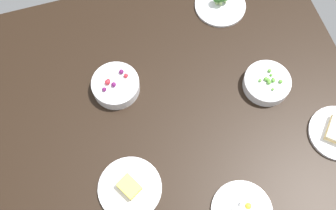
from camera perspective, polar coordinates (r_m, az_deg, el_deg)
The scene contains 5 objects.
dining_table at distance 142.52cm, azimuth -0.00°, elevation -0.63°, with size 135.94×113.81×4.00cm, color black.
bowl_peas at distance 146.22cm, azimuth 13.93°, elevation 3.09°, with size 16.72×16.72×5.65cm.
plate_broccoli at distance 162.70cm, azimuth 7.49°, elevation 14.12°, with size 20.01×20.01×6.87cm.
bowl_berries at distance 142.41cm, azimuth -7.48°, elevation 2.81°, with size 16.94×16.94×6.58cm.
plate_cheese at distance 131.63cm, azimuth -5.47°, elevation -11.70°, with size 20.66×20.66×4.78cm.
Camera 1 is at (15.74, 52.39, 133.60)cm, focal length 42.70 mm.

